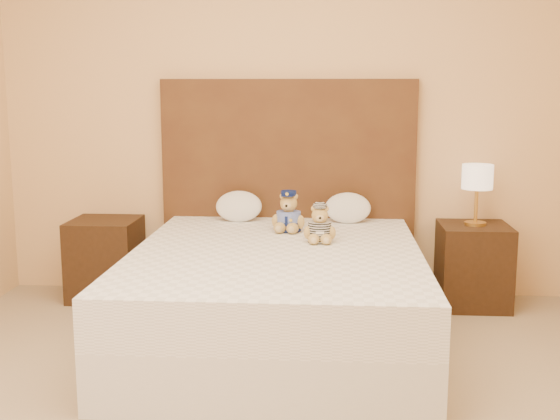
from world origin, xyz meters
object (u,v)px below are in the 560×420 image
object	(u,v)px
nightstand_left	(106,259)
pillow_right	(348,206)
teddy_police	(289,211)
pillow_left	(239,205)
lamp	(477,180)
bed	(277,297)
nightstand_right	(473,265)
teddy_prisoner	(320,224)

from	to	relation	value
nightstand_left	pillow_right	world-z (taller)	pillow_right
teddy_police	pillow_left	distance (m)	0.49
nightstand_left	lamp	xyz separation A→B (m)	(2.50, 0.00, 0.57)
bed	pillow_right	xyz separation A→B (m)	(0.41, 0.83, 0.38)
nightstand_right	lamp	distance (m)	0.57
bed	pillow_right	size ratio (longest dim) A/B	6.53
lamp	teddy_police	world-z (taller)	lamp
nightstand_left	nightstand_right	xyz separation A→B (m)	(2.50, 0.00, 0.00)
bed	teddy_prisoner	world-z (taller)	teddy_prisoner
bed	teddy_prisoner	bearing A→B (deg)	40.73
nightstand_left	lamp	world-z (taller)	lamp
teddy_police	pillow_right	world-z (taller)	teddy_police
teddy_police	bed	bearing A→B (deg)	-84.81
bed	teddy_prisoner	xyz separation A→B (m)	(0.24, 0.20, 0.39)
nightstand_right	teddy_police	world-z (taller)	teddy_police
nightstand_left	lamp	distance (m)	2.56
teddy_police	pillow_left	world-z (taller)	teddy_police
nightstand_right	pillow_left	size ratio (longest dim) A/B	1.76
nightstand_left	bed	bearing A→B (deg)	-32.62
nightstand_right	pillow_right	distance (m)	0.92
nightstand_left	nightstand_right	distance (m)	2.50
bed	nightstand_left	bearing A→B (deg)	147.38
teddy_prisoner	bed	bearing A→B (deg)	-141.64
nightstand_left	teddy_prisoner	world-z (taller)	teddy_prisoner
nightstand_right	lamp	bearing A→B (deg)	180.00
lamp	nightstand_left	bearing A→B (deg)	180.00
nightstand_right	teddy_prisoner	distance (m)	1.24
lamp	teddy_prisoner	xyz separation A→B (m)	(-1.01, -0.60, -0.19)
nightstand_left	teddy_prisoner	xyz separation A→B (m)	(1.49, -0.60, 0.39)
nightstand_left	pillow_right	bearing A→B (deg)	1.03
lamp	pillow_right	bearing A→B (deg)	177.95
teddy_prisoner	nightstand_right	bearing A→B (deg)	28.11
pillow_left	nightstand_left	bearing A→B (deg)	-178.15
teddy_police	teddy_prisoner	distance (m)	0.36
teddy_police	teddy_prisoner	size ratio (longest dim) A/B	1.15
lamp	teddy_police	distance (m)	1.26
bed	teddy_police	world-z (taller)	teddy_police
nightstand_right	lamp	world-z (taller)	lamp
nightstand_left	teddy_prisoner	size ratio (longest dim) A/B	2.49
pillow_left	pillow_right	distance (m)	0.74
nightstand_left	pillow_left	bearing A→B (deg)	1.85
lamp	bed	bearing A→B (deg)	-147.38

